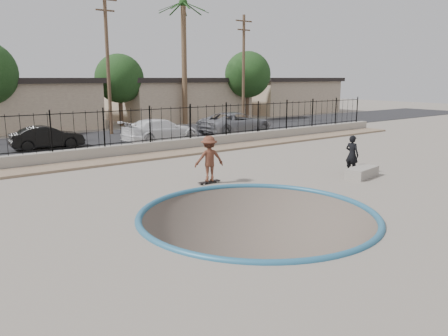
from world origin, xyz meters
TOP-DOWN VIEW (x-y plane):
  - ground at (0.00, 12.00)m, footprint 120.00×120.00m
  - bowl_pit at (0.00, -1.00)m, footprint 6.84×6.84m
  - coping_ring at (0.00, -1.00)m, footprint 7.04×7.04m
  - rock_strip at (0.00, 9.20)m, footprint 42.00×1.60m
  - retaining_wall at (0.00, 10.30)m, footprint 42.00×0.45m
  - fence at (0.00, 10.30)m, footprint 40.00×0.04m
  - street at (0.00, 17.00)m, footprint 90.00×8.00m
  - house_center at (0.00, 26.50)m, footprint 10.60×8.60m
  - house_east at (14.00, 26.50)m, footprint 12.60×8.60m
  - house_east_far at (28.00, 26.50)m, footprint 11.60×8.60m
  - palm_right at (12.00, 22.00)m, footprint 2.30×2.30m
  - utility_pole_mid at (4.00, 19.00)m, footprint 1.70×0.24m
  - utility_pole_right at (16.00, 19.00)m, footprint 1.70×0.24m
  - street_tree_mid at (7.00, 24.00)m, footprint 3.96×3.96m
  - street_tree_right at (19.00, 22.00)m, footprint 4.32×4.32m
  - skater at (1.10, 3.00)m, footprint 1.24×0.95m
  - skateboard at (1.10, 3.00)m, footprint 0.92×0.26m
  - videographer at (6.81, 0.85)m, footprint 0.43×0.61m
  - concrete_ledge at (6.58, 0.15)m, footprint 1.70×0.97m
  - car_b at (-1.43, 15.00)m, footprint 3.89×1.52m
  - car_c at (4.84, 13.40)m, footprint 5.00×2.26m
  - car_d at (10.93, 13.68)m, footprint 5.67×2.88m

SIDE VIEW (x-z plane):
  - ground at x=0.00m, z-range -2.20..0.00m
  - bowl_pit at x=0.00m, z-range -0.90..0.90m
  - coping_ring at x=0.00m, z-range -0.10..0.10m
  - street at x=0.00m, z-range 0.00..0.04m
  - rock_strip at x=0.00m, z-range 0.00..0.11m
  - skateboard at x=1.10m, z-range 0.03..0.10m
  - concrete_ledge at x=6.58m, z-range 0.00..0.40m
  - retaining_wall at x=0.00m, z-range 0.00..0.60m
  - car_b at x=-1.43m, z-range 0.04..1.30m
  - car_c at x=4.84m, z-range 0.04..1.46m
  - videographer at x=6.81m, z-range 0.00..1.60m
  - car_d at x=10.93m, z-range 0.04..1.57m
  - skater at x=1.10m, z-range 0.00..1.70m
  - fence at x=0.00m, z-range 0.60..2.40m
  - house_east at x=14.00m, z-range 0.02..3.92m
  - house_east_far at x=28.00m, z-range 0.02..3.92m
  - house_center at x=0.00m, z-range 0.02..3.92m
  - street_tree_mid at x=7.00m, z-range 0.92..6.75m
  - street_tree_right at x=19.00m, z-range 1.01..7.37m
  - utility_pole_right at x=16.00m, z-range 0.20..9.20m
  - utility_pole_mid at x=4.00m, z-range 0.21..9.71m
  - palm_right at x=12.00m, z-range 2.18..12.48m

